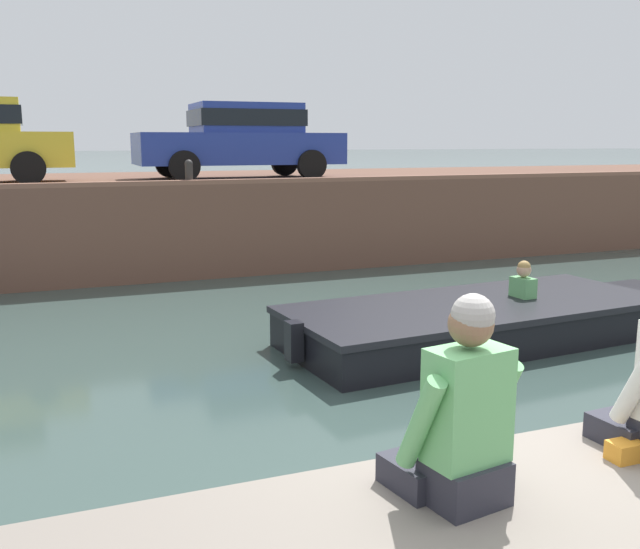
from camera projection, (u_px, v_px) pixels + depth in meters
name	position (u px, v px, depth m)	size (l,w,h in m)	color
ground_plane	(253.00, 354.00, 8.53)	(400.00, 400.00, 0.00)	#384C47
far_quay_wall	(151.00, 218.00, 15.55)	(60.00, 6.00, 1.74)	brown
far_wall_coping	(173.00, 183.00, 12.75)	(60.00, 0.24, 0.08)	brown
motorboat_passing	(492.00, 320.00, 9.17)	(6.08, 2.37, 0.99)	black
car_centre_blue	(241.00, 138.00, 14.87)	(4.22, 2.04, 1.54)	#233893
mooring_bollard_mid	(189.00, 171.00, 12.95)	(0.15, 0.15, 0.45)	#2D2B28
person_seated_left	(460.00, 421.00, 3.18)	(0.57, 0.58, 0.97)	#282833
snack_bag	(626.00, 451.00, 3.63)	(0.18, 0.12, 0.10)	orange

